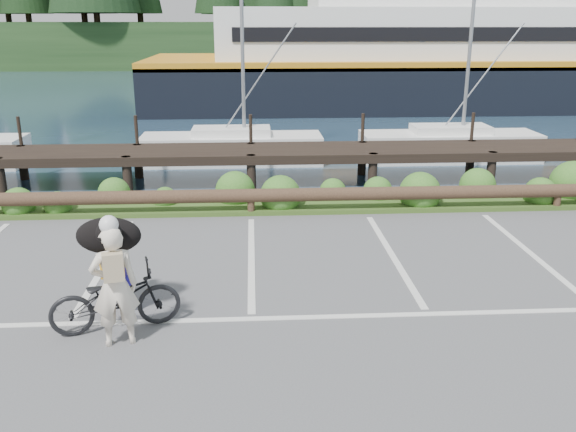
% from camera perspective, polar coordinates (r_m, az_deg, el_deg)
% --- Properties ---
extents(ground, '(72.00, 72.00, 0.00)m').
position_cam_1_polar(ground, '(9.35, -3.42, -8.48)').
color(ground, '#4F5052').
extents(harbor_backdrop, '(170.00, 160.00, 30.00)m').
position_cam_1_polar(harbor_backdrop, '(86.95, -3.25, 15.03)').
color(harbor_backdrop, '#1C3144').
rests_on(harbor_backdrop, ground).
extents(vegetation_strip, '(34.00, 1.60, 0.10)m').
position_cam_1_polar(vegetation_strip, '(14.28, -3.47, 1.15)').
color(vegetation_strip, '#3D5B21').
rests_on(vegetation_strip, ground).
extents(log_rail, '(32.00, 0.30, 0.60)m').
position_cam_1_polar(log_rail, '(13.63, -3.46, 0.10)').
color(log_rail, '#443021').
rests_on(log_rail, ground).
extents(bicycle, '(1.88, 1.06, 0.93)m').
position_cam_1_polar(bicycle, '(8.83, -15.86, -7.45)').
color(bicycle, black).
rests_on(bicycle, ground).
extents(cyclist, '(0.69, 0.54, 1.66)m').
position_cam_1_polar(cyclist, '(8.30, -15.91, -6.35)').
color(cyclist, '#EEE0CA').
rests_on(cyclist, ground).
extents(dog, '(0.68, 1.01, 0.54)m').
position_cam_1_polar(dog, '(9.09, -16.44, -1.76)').
color(dog, black).
rests_on(dog, bicycle).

